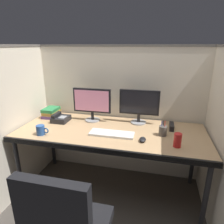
# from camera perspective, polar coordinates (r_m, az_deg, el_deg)

# --- Properties ---
(ground_plane) EXTENTS (8.00, 8.00, 0.00)m
(ground_plane) POSITION_cam_1_polar(r_m,az_deg,el_deg) (2.23, -2.32, -26.13)
(ground_plane) COLOR #423D38
(cubicle_partition_rear) EXTENTS (2.21, 0.06, 1.57)m
(cubicle_partition_rear) POSITION_cam_1_polar(r_m,az_deg,el_deg) (2.43, 2.15, -0.03)
(cubicle_partition_rear) COLOR beige
(cubicle_partition_rear) RESTS_ON ground
(cubicle_partition_left) EXTENTS (0.06, 1.41, 1.57)m
(cubicle_partition_left) POSITION_cam_1_polar(r_m,az_deg,el_deg) (2.37, -25.02, -2.34)
(cubicle_partition_left) COLOR beige
(cubicle_partition_left) RESTS_ON ground
(cubicle_partition_right) EXTENTS (0.06, 1.41, 1.57)m
(cubicle_partition_right) POSITION_cam_1_polar(r_m,az_deg,el_deg) (1.97, 28.60, -7.12)
(cubicle_partition_right) COLOR beige
(cubicle_partition_right) RESTS_ON ground
(desk) EXTENTS (1.90, 0.80, 0.74)m
(desk) POSITION_cam_1_polar(r_m,az_deg,el_deg) (2.06, -0.40, -6.61)
(desk) COLOR tan
(desk) RESTS_ON ground
(monitor_left) EXTENTS (0.43, 0.17, 0.37)m
(monitor_left) POSITION_cam_1_polar(r_m,az_deg,el_deg) (2.25, -5.75, 2.73)
(monitor_left) COLOR gray
(monitor_left) RESTS_ON desk
(monitor_right) EXTENTS (0.43, 0.17, 0.37)m
(monitor_right) POSITION_cam_1_polar(r_m,az_deg,el_deg) (2.18, 7.77, 2.17)
(monitor_right) COLOR gray
(monitor_right) RESTS_ON desk
(keyboard_main) EXTENTS (0.43, 0.15, 0.02)m
(keyboard_main) POSITION_cam_1_polar(r_m,az_deg,el_deg) (1.94, -0.08, -6.24)
(keyboard_main) COLOR silver
(keyboard_main) RESTS_ON desk
(computer_mouse) EXTENTS (0.06, 0.10, 0.04)m
(computer_mouse) POSITION_cam_1_polar(r_m,az_deg,el_deg) (1.84, 8.73, -7.79)
(computer_mouse) COLOR black
(computer_mouse) RESTS_ON desk
(pen_cup) EXTENTS (0.08, 0.08, 0.15)m
(pen_cup) POSITION_cam_1_polar(r_m,az_deg,el_deg) (1.98, 14.34, -5.20)
(pen_cup) COLOR #4C4742
(pen_cup) RESTS_ON desk
(coffee_mug) EXTENTS (0.13, 0.08, 0.09)m
(coffee_mug) POSITION_cam_1_polar(r_m,az_deg,el_deg) (2.05, -19.67, -4.88)
(coffee_mug) COLOR #264C8C
(coffee_mug) RESTS_ON desk
(soda_can) EXTENTS (0.07, 0.07, 0.12)m
(soda_can) POSITION_cam_1_polar(r_m,az_deg,el_deg) (1.79, 18.24, -7.67)
(soda_can) COLOR red
(soda_can) RESTS_ON desk
(red_stapler) EXTENTS (0.04, 0.15, 0.06)m
(red_stapler) POSITION_cam_1_polar(r_m,az_deg,el_deg) (2.15, 16.66, -3.99)
(red_stapler) COLOR black
(red_stapler) RESTS_ON desk
(book_stack) EXTENTS (0.16, 0.22, 0.11)m
(book_stack) POSITION_cam_1_polar(r_m,az_deg,el_deg) (2.52, -17.02, -0.12)
(book_stack) COLOR #4C3366
(book_stack) RESTS_ON desk
(desk_phone) EXTENTS (0.17, 0.19, 0.09)m
(desk_phone) POSITION_cam_1_polar(r_m,az_deg,el_deg) (2.34, -14.49, -1.81)
(desk_phone) COLOR black
(desk_phone) RESTS_ON desk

